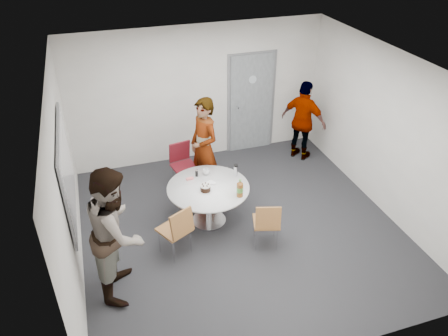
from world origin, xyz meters
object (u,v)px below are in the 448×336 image
object	(u,v)px
person_right	(303,121)
chair_near_left	(178,228)
table	(210,192)
chair_near_right	(267,221)
person_left	(117,232)
person_main	(204,147)
door	(251,103)
whiteboard	(67,171)
chair_far	(182,161)

from	to	relation	value
person_right	chair_near_left	bearing A→B (deg)	89.43
table	chair_near_right	bearing A→B (deg)	-53.39
person_left	person_right	world-z (taller)	person_left
chair_near_left	person_right	xyz separation A→B (m)	(3.04, 2.10, 0.30)
person_main	person_right	bearing A→B (deg)	85.72
chair_near_right	person_main	distance (m)	1.87
door	person_left	distance (m)	4.39
table	person_main	bearing A→B (deg)	79.87
door	whiteboard	world-z (taller)	door
person_main	person_left	bearing A→B (deg)	-60.41
door	person_left	world-z (taller)	door
person_left	person_right	bearing A→B (deg)	-44.25
table	person_left	distance (m)	1.86
chair_near_left	person_right	distance (m)	3.71
chair_near_right	chair_near_left	bearing A→B (deg)	-173.26
door	table	bearing A→B (deg)	-124.90
chair_near_left	chair_far	world-z (taller)	chair_far
chair_near_right	chair_far	world-z (taller)	chair_far
whiteboard	person_right	distance (m)	4.72
table	chair_near_left	size ratio (longest dim) A/B	1.53
person_left	whiteboard	bearing A→B (deg)	43.95
table	whiteboard	bearing A→B (deg)	-176.97
person_right	chair_near_right	bearing A→B (deg)	108.20
table	chair_near_right	size ratio (longest dim) A/B	1.62
chair_near_right	person_main	xyz separation A→B (m)	(-0.48, 1.76, 0.41)
chair_near_left	chair_near_right	distance (m)	1.34
chair_far	person_left	xyz separation A→B (m)	(-1.35, -2.16, 0.42)
whiteboard	chair_far	world-z (taller)	whiteboard
whiteboard	chair_near_right	distance (m)	2.95
person_main	chair_near_left	bearing A→B (deg)	-47.05
chair_near_left	door	bearing A→B (deg)	24.59
person_main	person_right	size ratio (longest dim) A/B	1.10
table	chair_far	distance (m)	1.20
table	chair_far	world-z (taller)	table
table	door	bearing A→B (deg)	55.10
door	chair_near_left	distance (m)	3.60
door	person_right	size ratio (longest dim) A/B	1.29
person_right	person_left	bearing A→B (deg)	86.94
chair_near_right	person_left	xyz separation A→B (m)	(-2.17, -0.12, 0.46)
chair_far	person_right	distance (m)	2.58
whiteboard	chair_far	xyz separation A→B (m)	(1.86, 1.29, -0.92)
whiteboard	door	bearing A→B (deg)	32.66
whiteboard	person_main	size ratio (longest dim) A/B	1.05
whiteboard	person_left	bearing A→B (deg)	-59.73
door	table	xyz separation A→B (m)	(-1.52, -2.17, -0.43)
chair_near_right	person_right	distance (m)	2.91
chair_far	door	bearing A→B (deg)	-159.98
person_left	person_main	bearing A→B (deg)	-28.26
table	person_left	xyz separation A→B (m)	(-1.53, -0.98, 0.36)
chair_near_left	person_right	world-z (taller)	person_right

